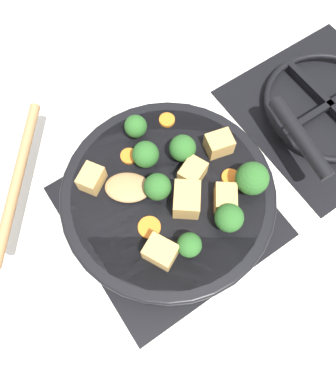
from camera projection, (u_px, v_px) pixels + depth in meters
ground_plane at (168, 211)px, 0.63m from camera, size 2.40×2.40×0.00m
front_burner_grate at (168, 209)px, 0.62m from camera, size 0.31×0.31×0.03m
rear_burner_grate at (328, 107)px, 0.70m from camera, size 0.31×0.31×0.03m
skillet_pan at (169, 198)px, 0.58m from camera, size 0.32×0.42×0.06m
wooden_spoon at (62, 183)px, 0.55m from camera, size 0.25×0.26×0.02m
tofu_cube_center_large at (194, 174)px, 0.55m from camera, size 0.04×0.05×0.03m
tofu_cube_near_handle at (225, 198)px, 0.53m from camera, size 0.05×0.05×0.03m
tofu_cube_east_chunk at (161, 252)px, 0.50m from camera, size 0.05×0.05×0.03m
tofu_cube_west_chunk at (187, 200)px, 0.53m from camera, size 0.06×0.06×0.04m
tofu_cube_back_piece at (92, 179)px, 0.54m from camera, size 0.04×0.05×0.03m
tofu_cube_front_piece at (219, 144)px, 0.57m from camera, size 0.04×0.04×0.03m
broccoli_floret_near_spoon at (136, 127)px, 0.57m from camera, size 0.03×0.03×0.04m
broccoli_floret_center_top at (144, 155)px, 0.55m from camera, size 0.04×0.04×0.05m
broccoli_floret_east_rim at (189, 245)px, 0.50m from camera, size 0.03×0.03×0.04m
broccoli_floret_west_rim at (183, 148)px, 0.55m from camera, size 0.04×0.04×0.05m
broccoli_floret_north_edge at (157, 187)px, 0.53m from camera, size 0.04×0.04×0.05m
broccoli_floret_south_cluster at (229, 218)px, 0.51m from camera, size 0.04×0.04×0.05m
broccoli_floret_mid_floret at (252, 179)px, 0.53m from camera, size 0.05×0.05×0.05m
carrot_slice_orange_thin at (129, 156)px, 0.57m from camera, size 0.03×0.03×0.01m
carrot_slice_near_center at (230, 177)px, 0.56m from camera, size 0.03×0.03×0.01m
carrot_slice_edge_slice at (149, 227)px, 0.53m from camera, size 0.03×0.03×0.01m
carrot_slice_under_broccoli at (167, 120)px, 0.60m from camera, size 0.03×0.03×0.01m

